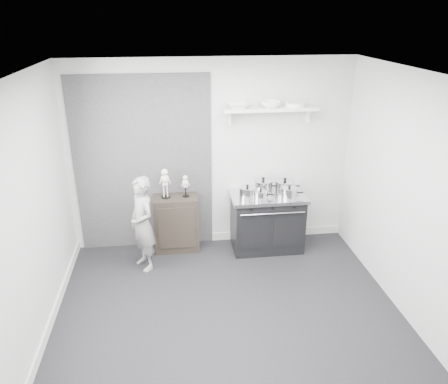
{
  "coord_description": "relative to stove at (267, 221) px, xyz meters",
  "views": [
    {
      "loc": [
        -0.57,
        -4.08,
        3.24
      ],
      "look_at": [
        0.07,
        0.95,
        1.13
      ],
      "focal_mm": 35.0,
      "sensor_mm": 36.0,
      "label": 1
    }
  ],
  "objects": [
    {
      "name": "ground",
      "position": [
        -0.77,
        -1.48,
        -0.43
      ],
      "size": [
        4.0,
        4.0,
        0.0
      ],
      "primitive_type": "plane",
      "color": "black",
      "rests_on": "ground"
    },
    {
      "name": "skeleton_full",
      "position": [
        -1.44,
        0.13,
        0.64
      ],
      "size": [
        0.14,
        0.09,
        0.49
      ],
      "primitive_type": null,
      "color": "silver",
      "rests_on": "side_cabinet"
    },
    {
      "name": "skeleton_torso",
      "position": [
        -1.16,
        0.13,
        0.58
      ],
      "size": [
        0.1,
        0.07,
        0.36
      ],
      "primitive_type": null,
      "color": "silver",
      "rests_on": "side_cabinet"
    },
    {
      "name": "bowl_large",
      "position": [
        -0.41,
        0.19,
        1.65
      ],
      "size": [
        0.31,
        0.31,
        0.08
      ],
      "primitive_type": "imported",
      "color": "white",
      "rests_on": "wall_shelf"
    },
    {
      "name": "plate_stack",
      "position": [
        0.37,
        0.19,
        1.64
      ],
      "size": [
        0.28,
        0.28,
        0.06
      ],
      "primitive_type": "cylinder",
      "color": "white",
      "rests_on": "wall_shelf"
    },
    {
      "name": "pot_back_left",
      "position": [
        -0.05,
        0.12,
        0.51
      ],
      "size": [
        0.35,
        0.27,
        0.22
      ],
      "color": "#BCBCBE",
      "rests_on": "stove"
    },
    {
      "name": "bowl_small",
      "position": [
        0.03,
        0.19,
        1.66
      ],
      "size": [
        0.27,
        0.27,
        0.09
      ],
      "primitive_type": "imported",
      "color": "white",
      "rests_on": "wall_shelf"
    },
    {
      "name": "pot_front_left",
      "position": [
        -0.31,
        -0.07,
        0.5
      ],
      "size": [
        0.32,
        0.23,
        0.2
      ],
      "color": "#BCBCBE",
      "rests_on": "stove"
    },
    {
      "name": "room_shell",
      "position": [
        -0.86,
        -1.33,
        1.21
      ],
      "size": [
        4.02,
        3.62,
        2.71
      ],
      "color": "#B9B9B7",
      "rests_on": "ground"
    },
    {
      "name": "pot_front_center",
      "position": [
        -0.14,
        -0.13,
        0.48
      ],
      "size": [
        0.3,
        0.21,
        0.16
      ],
      "color": "#BCBCBE",
      "rests_on": "stove"
    },
    {
      "name": "stove",
      "position": [
        0.0,
        0.0,
        0.0
      ],
      "size": [
        1.05,
        0.66,
        0.84
      ],
      "color": "black",
      "rests_on": "ground"
    },
    {
      "name": "wall_shelf",
      "position": [
        0.03,
        0.2,
        1.58
      ],
      "size": [
        1.3,
        0.26,
        0.24
      ],
      "color": "silver",
      "rests_on": "room_shell"
    },
    {
      "name": "pot_back_right",
      "position": [
        0.26,
        0.08,
        0.5
      ],
      "size": [
        0.36,
        0.28,
        0.21
      ],
      "color": "#BCBCBE",
      "rests_on": "stove"
    },
    {
      "name": "pot_front_right",
      "position": [
        0.26,
        -0.15,
        0.5
      ],
      "size": [
        0.31,
        0.22,
        0.19
      ],
      "color": "#BCBCBE",
      "rests_on": "stove"
    },
    {
      "name": "side_cabinet",
      "position": [
        -1.31,
        0.13,
        -0.02
      ],
      "size": [
        0.63,
        0.37,
        0.82
      ],
      "primitive_type": "cube",
      "color": "black",
      "rests_on": "ground"
    },
    {
      "name": "child",
      "position": [
        -1.75,
        -0.32,
        0.23
      ],
      "size": [
        0.5,
        0.57,
        1.3
      ],
      "primitive_type": "imported",
      "rotation": [
        0.0,
        0.0,
        -1.06
      ],
      "color": "gray",
      "rests_on": "ground"
    }
  ]
}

